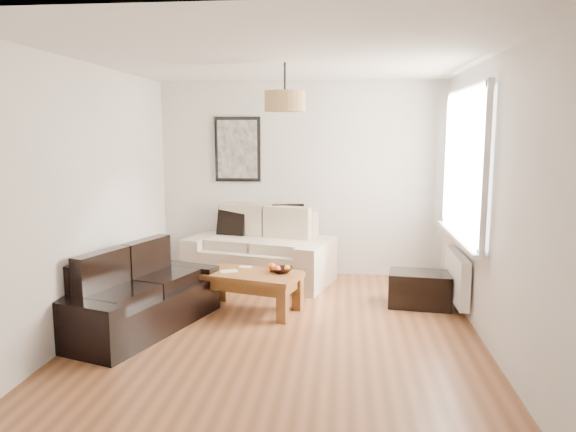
# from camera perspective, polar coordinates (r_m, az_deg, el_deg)

# --- Properties ---
(floor) EXTENTS (4.50, 4.50, 0.00)m
(floor) POSITION_cam_1_polar(r_m,az_deg,el_deg) (5.51, -0.65, -11.82)
(floor) COLOR brown
(floor) RESTS_ON ground
(ceiling) EXTENTS (3.80, 4.50, 0.00)m
(ceiling) POSITION_cam_1_polar(r_m,az_deg,el_deg) (5.20, -0.70, 16.08)
(ceiling) COLOR white
(ceiling) RESTS_ON floor
(wall_back) EXTENTS (3.80, 0.04, 2.60)m
(wall_back) POSITION_cam_1_polar(r_m,az_deg,el_deg) (7.42, 1.30, 3.85)
(wall_back) COLOR silver
(wall_back) RESTS_ON floor
(wall_front) EXTENTS (3.80, 0.04, 2.60)m
(wall_front) POSITION_cam_1_polar(r_m,az_deg,el_deg) (3.00, -5.56, -3.58)
(wall_front) COLOR silver
(wall_front) RESTS_ON floor
(wall_left) EXTENTS (0.04, 4.50, 2.60)m
(wall_left) POSITION_cam_1_polar(r_m,az_deg,el_deg) (5.73, -19.92, 1.85)
(wall_left) COLOR silver
(wall_left) RESTS_ON floor
(wall_right) EXTENTS (0.04, 4.50, 2.60)m
(wall_right) POSITION_cam_1_polar(r_m,az_deg,el_deg) (5.33, 20.08, 1.35)
(wall_right) COLOR silver
(wall_right) RESTS_ON floor
(window_bay) EXTENTS (0.14, 1.90, 1.60)m
(window_bay) POSITION_cam_1_polar(r_m,az_deg,el_deg) (6.07, 18.03, 5.15)
(window_bay) COLOR white
(window_bay) RESTS_ON wall_right
(radiator) EXTENTS (0.10, 0.90, 0.52)m
(radiator) POSITION_cam_1_polar(r_m,az_deg,el_deg) (6.25, 17.13, -6.06)
(radiator) COLOR white
(radiator) RESTS_ON wall_right
(poster) EXTENTS (0.62, 0.04, 0.87)m
(poster) POSITION_cam_1_polar(r_m,az_deg,el_deg) (7.49, -5.25, 6.93)
(poster) COLOR black
(poster) RESTS_ON wall_back
(pendant_shade) EXTENTS (0.40, 0.40, 0.20)m
(pendant_shade) POSITION_cam_1_polar(r_m,az_deg,el_deg) (5.46, -0.33, 11.83)
(pendant_shade) COLOR tan
(pendant_shade) RESTS_ON ceiling
(loveseat_cream) EXTENTS (2.00, 1.42, 0.90)m
(loveseat_cream) POSITION_cam_1_polar(r_m,az_deg,el_deg) (7.14, -2.94, -3.25)
(loveseat_cream) COLOR beige
(loveseat_cream) RESTS_ON floor
(sofa_leather) EXTENTS (1.34, 1.90, 0.74)m
(sofa_leather) POSITION_cam_1_polar(r_m,az_deg,el_deg) (5.67, -15.36, -7.58)
(sofa_leather) COLOR black
(sofa_leather) RESTS_ON floor
(coffee_table) EXTENTS (1.16, 0.83, 0.43)m
(coffee_table) POSITION_cam_1_polar(r_m,az_deg,el_deg) (6.03, -3.83, -7.87)
(coffee_table) COLOR brown
(coffee_table) RESTS_ON floor
(ottoman) EXTENTS (0.73, 0.52, 0.39)m
(ottoman) POSITION_cam_1_polar(r_m,az_deg,el_deg) (6.36, 13.54, -7.41)
(ottoman) COLOR black
(ottoman) RESTS_ON floor
(cushion_left) EXTENTS (0.41, 0.21, 0.39)m
(cushion_left) POSITION_cam_1_polar(r_m,az_deg,el_deg) (7.37, -5.80, -0.51)
(cushion_left) COLOR black
(cushion_left) RESTS_ON loveseat_cream
(cushion_right) EXTENTS (0.44, 0.25, 0.43)m
(cushion_right) POSITION_cam_1_polar(r_m,az_deg,el_deg) (7.26, 0.01, -0.47)
(cushion_right) COLOR black
(cushion_right) RESTS_ON loveseat_cream
(fruit_bowl) EXTENTS (0.25, 0.25, 0.06)m
(fruit_bowl) POSITION_cam_1_polar(r_m,az_deg,el_deg) (5.96, -0.62, -5.63)
(fruit_bowl) COLOR black
(fruit_bowl) RESTS_ON coffee_table
(orange_a) EXTENTS (0.09, 0.09, 0.08)m
(orange_a) POSITION_cam_1_polar(r_m,az_deg,el_deg) (5.96, -1.16, -5.50)
(orange_a) COLOR #F25314
(orange_a) RESTS_ON fruit_bowl
(orange_b) EXTENTS (0.08, 0.08, 0.07)m
(orange_b) POSITION_cam_1_polar(r_m,az_deg,el_deg) (6.00, -0.07, -5.41)
(orange_b) COLOR orange
(orange_b) RESTS_ON fruit_bowl
(orange_c) EXTENTS (0.10, 0.10, 0.09)m
(orange_c) POSITION_cam_1_polar(r_m,az_deg,el_deg) (6.03, -1.66, -5.34)
(orange_c) COLOR #FA5415
(orange_c) RESTS_ON fruit_bowl
(papers) EXTENTS (0.22, 0.19, 0.01)m
(papers) POSITION_cam_1_polar(r_m,az_deg,el_deg) (6.05, -6.17, -5.72)
(papers) COLOR silver
(papers) RESTS_ON coffee_table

